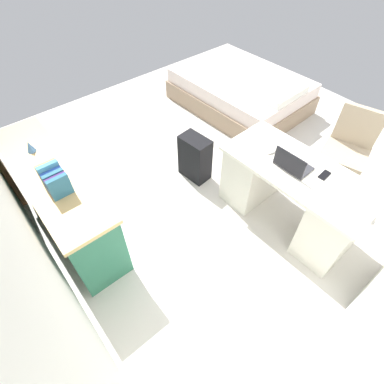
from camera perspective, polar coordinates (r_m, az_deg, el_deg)
ground_plane at (r=3.85m, az=5.86°, el=4.17°), size 5.41×5.41×0.00m
desk at (r=3.19m, az=18.10°, el=-0.50°), size 1.46×0.71×0.75m
office_chair at (r=3.82m, az=26.80°, el=6.36°), size 0.57×0.57×0.94m
credenza at (r=3.24m, az=-23.47°, el=-1.32°), size 1.80×0.48×0.80m
bed at (r=4.93m, az=9.20°, el=18.26°), size 1.96×1.48×0.58m
suitcase_black at (r=3.58m, az=0.56°, el=6.46°), size 0.38×0.26×0.56m
laptop at (r=2.89m, az=18.32°, el=4.99°), size 0.32×0.23×0.21m
computer_mouse at (r=3.03m, az=14.72°, el=7.48°), size 0.06×0.10×0.03m
cell_phone_near_laptop at (r=2.96m, az=23.72°, el=2.95°), size 0.08×0.14×0.01m
book_row at (r=2.71m, az=-24.51°, el=2.21°), size 0.27×0.17×0.23m
figurine_small at (r=3.22m, az=-28.27°, el=7.54°), size 0.08×0.08×0.11m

